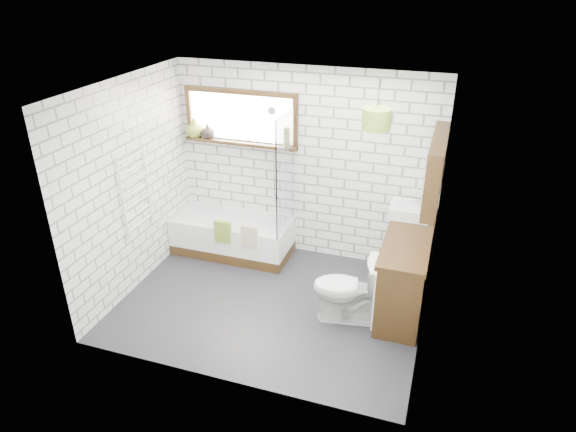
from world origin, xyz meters
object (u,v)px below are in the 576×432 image
(bathtub, at_px, (233,235))
(pendant, at_px, (377,119))
(vanity, at_px, (406,269))
(basin, at_px, (410,210))
(toilet, at_px, (348,289))

(bathtub, distance_m, pendant, 2.63)
(vanity, xyz_separation_m, basin, (-0.06, 0.49, 0.51))
(vanity, bearing_deg, pendant, 160.12)
(bathtub, relative_size, pendant, 5.14)
(vanity, bearing_deg, bathtub, 169.43)
(pendant, bearing_deg, basin, 35.76)
(basin, xyz_separation_m, pendant, (-0.43, -0.31, 1.14))
(toilet, distance_m, pendant, 1.85)
(bathtub, bearing_deg, vanity, -10.57)
(bathtub, bearing_deg, toilet, -28.05)
(vanity, distance_m, pendant, 1.74)
(vanity, xyz_separation_m, pendant, (-0.49, 0.18, 1.66))
(basin, height_order, pendant, pendant)
(bathtub, height_order, pendant, pendant)
(bathtub, height_order, vanity, vanity)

